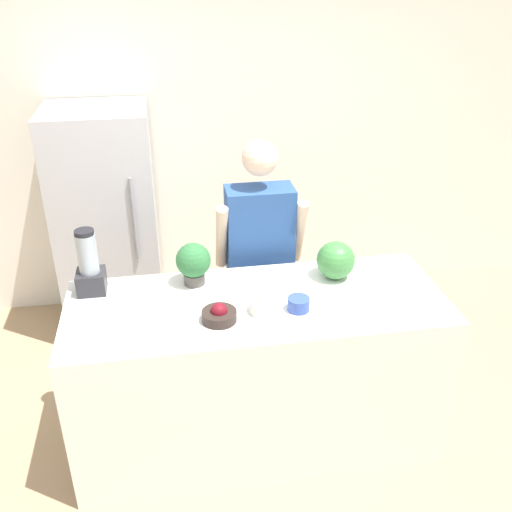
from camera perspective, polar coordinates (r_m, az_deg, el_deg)
ground_plane at (r=3.33m, az=1.32°, el=-21.76°), size 14.00×14.00×0.00m
wall_back at (r=4.42m, az=-3.74°, el=11.46°), size 8.00×0.06×2.60m
counter_island at (r=3.28m, az=0.12°, el=-11.41°), size 2.00×0.77×0.92m
refrigerator at (r=4.23m, az=-14.59°, el=3.09°), size 0.69×0.66×1.66m
person at (r=3.59m, az=0.36°, el=-0.65°), size 0.55×0.26×1.61m
cutting_board at (r=3.25m, az=7.53°, el=-2.05°), size 0.42×0.24×0.01m
watermelon at (r=3.18m, az=7.98°, el=-0.42°), size 0.21×0.21×0.21m
bowl_cherries at (r=2.85m, az=-3.70°, el=-5.87°), size 0.18×0.18×0.10m
bowl_cream at (r=2.90m, az=0.90°, el=-4.93°), size 0.15×0.15×0.11m
bowl_small_blue at (r=2.93m, az=4.28°, el=-4.81°), size 0.11×0.11×0.07m
blender at (r=3.15m, az=-16.33°, el=-1.04°), size 0.15×0.15×0.36m
potted_plant at (r=3.12m, az=-6.28°, el=-0.63°), size 0.19×0.19×0.24m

